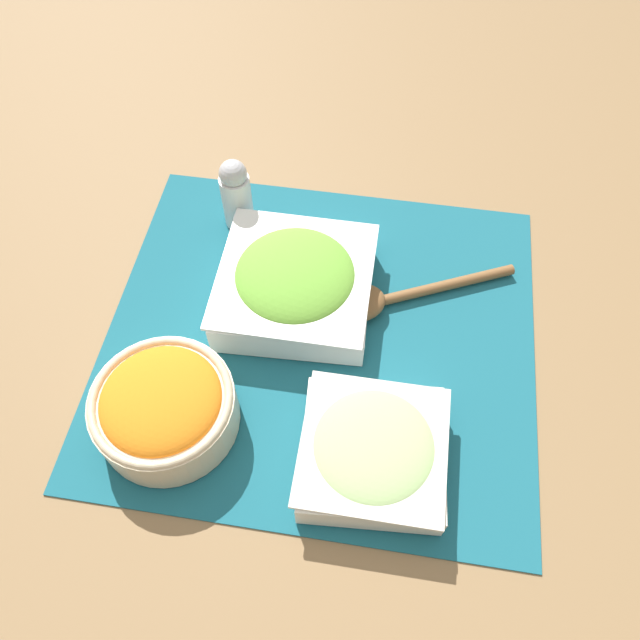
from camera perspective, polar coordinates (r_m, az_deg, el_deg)
The scene contains 7 objects.
ground_plane at distance 0.69m, azimuth 0.00°, elevation -1.52°, with size 3.00×3.00×0.00m, color olive.
placemat at distance 0.69m, azimuth 0.00°, elevation -1.43°, with size 0.47×0.43×0.00m.
lettuce_bowl at distance 0.69m, azimuth -2.28°, elevation 3.49°, with size 0.17×0.17×0.06m.
cucumber_bowl at distance 0.60m, azimuth 4.84°, elevation -11.82°, with size 0.14×0.14×0.05m.
carrot_bowl at distance 0.63m, azimuth -14.08°, elevation -7.66°, with size 0.14×0.14×0.06m.
wooden_spoon at distance 0.70m, azimuth 5.32°, elevation 1.94°, with size 0.21×0.12×0.03m.
pepper_shaker at distance 0.75m, azimuth -7.68°, elevation 11.37°, with size 0.04×0.04×0.10m.
Camera 1 is at (0.05, -0.35, 0.59)m, focal length 35.00 mm.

